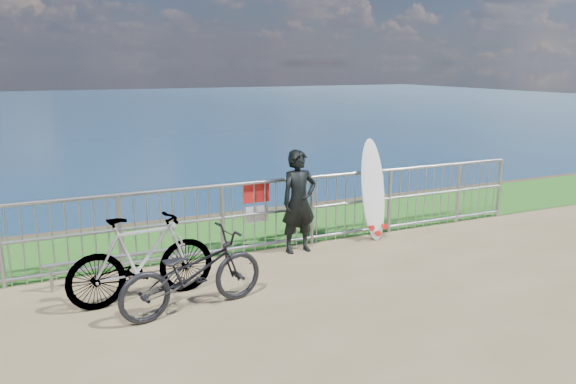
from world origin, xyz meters
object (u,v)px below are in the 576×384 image
bicycle_near (192,272)px  bicycle_far (142,258)px  surfer (299,202)px  surfboard (373,193)px

bicycle_near → bicycle_far: bearing=32.1°
surfer → surfboard: surfboard is taller
surfboard → bicycle_far: (-3.97, -0.99, -0.22)m
bicycle_near → surfboard: bearing=-76.5°
bicycle_far → surfer: bearing=-76.4°
bicycle_far → bicycle_near: bearing=-143.4°
surfer → surfboard: (1.42, 0.11, -0.03)m
bicycle_near → bicycle_far: 0.72m
surfer → surfboard: 1.42m
surfboard → bicycle_far: bearing=-165.9°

